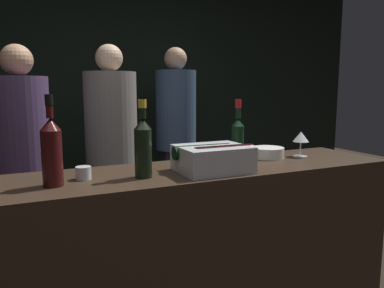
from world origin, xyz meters
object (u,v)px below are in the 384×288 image
red_wine_bottle_burgundy (238,136)px  ice_bin_with_bottles (213,157)px  person_blond_tee (23,156)px  person_in_hoodie (176,131)px  candle_votive (83,173)px  person_grey_polo (112,144)px  red_wine_bottle_black_foil (52,150)px  champagne_bottle (143,145)px  bowl_white (268,152)px  wine_glass (301,138)px

red_wine_bottle_burgundy → ice_bin_with_bottles: bearing=-141.8°
red_wine_bottle_burgundy → person_blond_tee: 1.51m
person_in_hoodie → red_wine_bottle_burgundy: bearing=147.6°
ice_bin_with_bottles → red_wine_bottle_burgundy: size_ratio=1.10×
red_wine_bottle_burgundy → person_blond_tee: bearing=136.3°
candle_votive → person_grey_polo: (0.42, 1.31, -0.07)m
ice_bin_with_bottles → red_wine_bottle_black_foil: size_ratio=0.99×
champagne_bottle → ice_bin_with_bottles: bearing=-3.8°
bowl_white → person_in_hoodie: (0.08, 1.55, -0.05)m
champagne_bottle → candle_votive: bearing=163.0°
red_wine_bottle_black_foil → person_blond_tee: (-0.10, 1.21, -0.22)m
ice_bin_with_bottles → candle_votive: ice_bin_with_bottles is taller
wine_glass → red_wine_bottle_black_foil: 1.36m
champagne_bottle → person_grey_polo: 1.40m
candle_votive → person_in_hoodie: person_in_hoodie is taller
ice_bin_with_bottles → person_in_hoodie: size_ratio=0.21×
wine_glass → person_blond_tee: (-1.46, 1.11, -0.18)m
ice_bin_with_bottles → person_in_hoodie: bearing=73.1°
champagne_bottle → person_in_hoodie: (0.86, 1.72, -0.16)m
bowl_white → red_wine_bottle_burgundy: size_ratio=0.56×
red_wine_bottle_black_foil → champagne_bottle: red_wine_bottle_black_foil is taller
wine_glass → red_wine_bottle_black_foil: red_wine_bottle_black_foil is taller
red_wine_bottle_burgundy → person_in_hoodie: person_in_hoodie is taller
champagne_bottle → person_blond_tee: (-0.48, 1.22, -0.21)m
ice_bin_with_bottles → wine_glass: bearing=11.6°
champagne_bottle → bowl_white: bearing=11.6°
red_wine_bottle_black_foil → person_blond_tee: size_ratio=0.22×
candle_votive → champagne_bottle: size_ratio=0.20×
ice_bin_with_bottles → candle_votive: size_ratio=5.45×
candle_votive → red_wine_bottle_burgundy: (0.85, 0.11, 0.11)m
ice_bin_with_bottles → person_blond_tee: 1.49m
bowl_white → red_wine_bottle_black_foil: bearing=-172.6°
candle_votive → red_wine_bottle_black_foil: bearing=-153.0°
red_wine_bottle_burgundy → person_grey_polo: person_grey_polo is taller
candle_votive → champagne_bottle: 0.28m
red_wine_bottle_burgundy → person_blond_tee: person_blond_tee is taller
wine_glass → champagne_bottle: (-0.98, -0.11, 0.04)m
person_blond_tee → person_grey_polo: 0.67m
bowl_white → person_blond_tee: (-1.27, 1.05, -0.10)m
ice_bin_with_bottles → person_in_hoodie: 1.82m
champagne_bottle → person_blond_tee: size_ratio=0.21×
bowl_white → champagne_bottle: size_ratio=0.54×
ice_bin_with_bottles → wine_glass: wine_glass is taller
wine_glass → person_grey_polo: (-0.81, 1.27, -0.15)m
candle_votive → bowl_white: bearing=4.8°
person_grey_polo → bowl_white: bearing=-62.1°
wine_glass → champagne_bottle: champagne_bottle is taller
red_wine_bottle_black_foil → candle_votive: bearing=27.0°
ice_bin_with_bottles → bowl_white: 0.49m
ice_bin_with_bottles → person_grey_polo: person_grey_polo is taller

